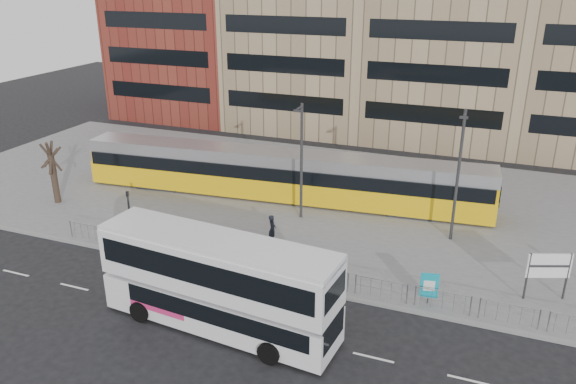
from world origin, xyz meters
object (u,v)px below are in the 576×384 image
(pedestrian, at_px, (272,229))
(lamp_post_east, at_px, (458,171))
(station_sign, at_px, (549,268))
(lamp_post_west, at_px, (301,157))
(traffic_light_west, at_px, (129,209))
(bare_tree, at_px, (48,139))
(tram, at_px, (280,175))
(ad_panel, at_px, (429,286))
(double_decker_bus, at_px, (218,280))

(pedestrian, xyz_separation_m, lamp_post_east, (9.98, 4.40, 3.52))
(station_sign, xyz_separation_m, lamp_post_west, (-14.75, 4.94, 2.48))
(traffic_light_west, relative_size, bare_tree, 0.48)
(tram, relative_size, ad_panel, 17.68)
(ad_panel, height_order, lamp_post_west, lamp_post_west)
(lamp_post_east, distance_m, bare_tree, 26.98)
(station_sign, relative_size, pedestrian, 1.38)
(double_decker_bus, distance_m, lamp_post_west, 12.88)
(double_decker_bus, distance_m, lamp_post_east, 15.94)
(ad_panel, distance_m, lamp_post_east, 8.43)
(double_decker_bus, relative_size, station_sign, 4.58)
(traffic_light_west, height_order, lamp_post_east, lamp_post_east)
(pedestrian, bearing_deg, lamp_post_east, -88.88)
(lamp_post_east, bearing_deg, ad_panel, -92.06)
(double_decker_bus, distance_m, pedestrian, 8.70)
(traffic_light_west, distance_m, lamp_post_west, 11.12)
(tram, height_order, lamp_post_east, lamp_post_east)
(tram, xyz_separation_m, lamp_post_west, (2.57, -2.80, 2.48))
(pedestrian, relative_size, lamp_post_west, 0.24)
(lamp_post_west, bearing_deg, tram, 132.51)
(bare_tree, bearing_deg, station_sign, -2.13)
(traffic_light_west, distance_m, lamp_post_east, 19.70)
(station_sign, bearing_deg, lamp_post_west, 140.75)
(traffic_light_west, bearing_deg, lamp_post_west, 20.57)
(ad_panel, distance_m, traffic_light_west, 18.05)
(traffic_light_west, bearing_deg, lamp_post_east, 3.41)
(ad_panel, height_order, pedestrian, pedestrian)
(lamp_post_east, bearing_deg, lamp_post_west, -178.68)
(tram, xyz_separation_m, station_sign, (17.32, -7.74, 0.01))
(tram, bearing_deg, station_sign, -29.13)
(lamp_post_east, bearing_deg, traffic_light_west, -159.30)
(tram, height_order, ad_panel, tram)
(ad_panel, xyz_separation_m, pedestrian, (-9.70, 3.28, -0.07))
(pedestrian, distance_m, traffic_light_west, 8.74)
(ad_panel, bearing_deg, tram, 126.32)
(lamp_post_east, bearing_deg, double_decker_bus, -125.00)
(double_decker_bus, xyz_separation_m, station_sign, (14.13, 7.78, -0.56))
(bare_tree, bearing_deg, ad_panel, -8.00)
(lamp_post_east, xyz_separation_m, bare_tree, (-26.68, -3.98, 0.22))
(double_decker_bus, bearing_deg, bare_tree, 158.21)
(tram, height_order, pedestrian, tram)
(station_sign, relative_size, traffic_light_west, 0.81)
(double_decker_bus, height_order, lamp_post_east, lamp_post_east)
(pedestrian, height_order, traffic_light_west, traffic_light_west)
(tram, relative_size, traffic_light_west, 9.51)
(double_decker_bus, height_order, bare_tree, bare_tree)
(station_sign, height_order, lamp_post_east, lamp_post_east)
(ad_panel, bearing_deg, traffic_light_west, 164.46)
(station_sign, xyz_separation_m, traffic_light_west, (-23.36, -1.75, 0.23))
(pedestrian, bearing_deg, bare_tree, 65.85)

